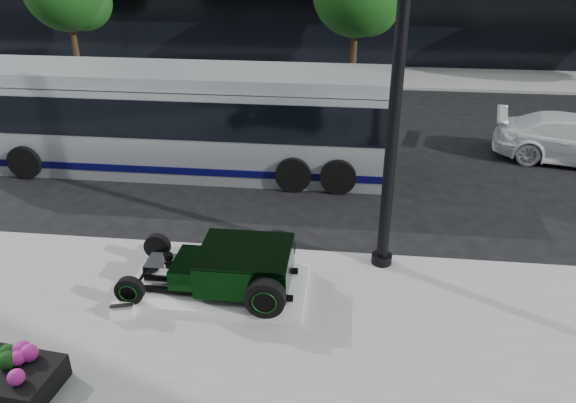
# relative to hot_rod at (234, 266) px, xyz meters

# --- Properties ---
(ground) EXTENTS (120.00, 120.00, 0.00)m
(ground) POSITION_rel_hot_rod_xyz_m (1.03, 3.69, -0.70)
(ground) COLOR black
(ground) RESTS_ON ground
(sidewalk_far) EXTENTS (70.00, 4.00, 0.12)m
(sidewalk_far) POSITION_rel_hot_rod_xyz_m (1.03, 17.69, -0.64)
(sidewalk_far) COLOR gray
(sidewalk_far) RESTS_ON ground
(display_plinth) EXTENTS (3.40, 1.80, 0.15)m
(display_plinth) POSITION_rel_hot_rod_xyz_m (-0.33, 0.00, -0.50)
(display_plinth) COLOR silver
(display_plinth) RESTS_ON sidewalk_near
(hot_rod) EXTENTS (3.22, 2.00, 0.81)m
(hot_rod) POSITION_rel_hot_rod_xyz_m (0.00, 0.00, 0.00)
(hot_rod) COLOR black
(hot_rod) RESTS_ON display_plinth
(info_plaque) EXTENTS (0.46, 0.39, 0.31)m
(info_plaque) POSITION_rel_hot_rod_xyz_m (-1.88, -0.97, -0.45)
(info_plaque) COLOR silver
(info_plaque) RESTS_ON sidewalk_near
(lamppost) EXTENTS (0.43, 0.43, 7.77)m
(lamppost) POSITION_rel_hot_rod_xyz_m (2.84, 1.36, 3.01)
(lamppost) COLOR black
(lamppost) RESTS_ON sidewalk_near
(transit_bus) EXTENTS (12.12, 2.88, 2.92)m
(transit_bus) POSITION_rel_hot_rod_xyz_m (-2.79, 6.21, 0.79)
(transit_bus) COLOR #B4BABE
(transit_bus) RESTS_ON ground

